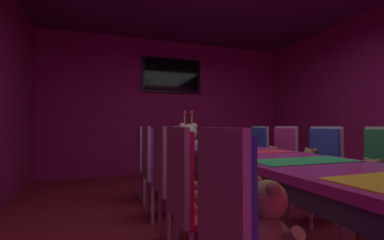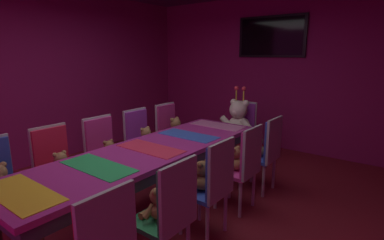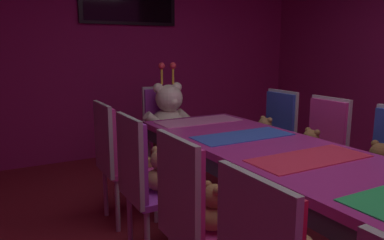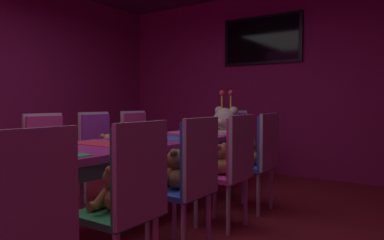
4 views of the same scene
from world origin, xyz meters
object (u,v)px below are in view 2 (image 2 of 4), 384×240
(king_teddy_bear, at_px, (238,120))
(wall_tv, at_px, (271,37))
(teddy_left_4, at_px, (176,129))
(throne_chair, at_px, (242,125))
(teddy_left_3, at_px, (146,139))
(teddy_right_2, at_px, (202,177))
(banquet_table, at_px, (151,156))
(chair_left_4, at_px, (169,128))
(chair_right_2, at_px, (214,180))
(teddy_left_1, at_px, (61,166))
(chair_right_3, at_px, (245,161))
(chair_right_1, at_px, (171,208))
(chair_left_1, at_px, (54,161))
(teddy_right_1, at_px, (158,205))
(teddy_right_3, at_px, (234,160))
(teddy_right_4, at_px, (257,147))
(teddy_right_0, at_px, (88,238))
(chair_left_3, at_px, (139,136))
(chair_right_4, at_px, (268,148))
(chair_left_2, at_px, (102,148))
(teddy_left_2, at_px, (110,152))

(king_teddy_bear, height_order, wall_tv, wall_tv)
(teddy_left_4, xyz_separation_m, throne_chair, (0.69, 0.89, -0.00))
(teddy_left_3, bearing_deg, teddy_right_2, -23.80)
(banquet_table, bearing_deg, teddy_left_3, 138.74)
(chair_left_4, xyz_separation_m, chair_right_2, (1.66, -1.23, 0.00))
(teddy_left_1, bearing_deg, chair_right_3, 39.91)
(chair_right_1, distance_m, king_teddy_bear, 2.73)
(teddy_left_1, bearing_deg, teddy_right_2, 24.92)
(chair_left_1, relative_size, chair_left_4, 1.00)
(throne_chair, bearing_deg, teddy_left_3, -24.87)
(teddy_right_1, relative_size, wall_tv, 0.23)
(chair_right_1, relative_size, teddy_right_3, 3.39)
(teddy_right_1, distance_m, teddy_right_4, 1.87)
(teddy_left_3, bearing_deg, teddy_right_1, -41.53)
(teddy_left_1, xyz_separation_m, chair_right_3, (1.53, 1.28, 0.02))
(teddy_right_2, distance_m, teddy_right_4, 1.23)
(teddy_right_0, xyz_separation_m, king_teddy_bear, (-0.68, 3.20, 0.12))
(wall_tv, bearing_deg, chair_right_3, -71.55)
(chair_left_4, bearing_deg, chair_left_3, -90.79)
(teddy_left_1, height_order, teddy_left_4, teddy_left_4)
(teddy_left_3, bearing_deg, chair_left_3, -180.00)
(chair_right_3, height_order, wall_tv, wall_tv)
(teddy_right_4, height_order, wall_tv, wall_tv)
(teddy_right_1, relative_size, teddy_right_2, 0.90)
(chair_left_4, distance_m, chair_right_4, 1.66)
(teddy_right_1, bearing_deg, banquet_table, -41.80)
(banquet_table, xyz_separation_m, teddy_right_4, (0.68, 1.23, -0.08))
(banquet_table, height_order, chair_left_4, chair_left_4)
(teddy_left_4, distance_m, chair_right_4, 1.51)
(teddy_left_4, bearing_deg, chair_left_1, -94.88)
(chair_right_2, bearing_deg, teddy_left_4, -39.07)
(teddy_right_1, bearing_deg, chair_right_4, -93.55)
(teddy_left_3, distance_m, chair_right_3, 1.52)
(chair_left_2, xyz_separation_m, teddy_right_3, (1.51, 0.66, -0.02))
(teddy_right_1, bearing_deg, teddy_left_1, 0.33)
(chair_right_1, xyz_separation_m, wall_tv, (-0.85, 3.74, 1.45))
(throne_chair, bearing_deg, chair_right_1, 17.16)
(chair_left_2, height_order, teddy_left_2, chair_left_2)
(chair_right_3, bearing_deg, chair_left_2, 21.84)
(chair_left_1, xyz_separation_m, teddy_right_1, (1.56, 0.01, -0.02))
(teddy_right_3, bearing_deg, chair_left_4, -21.47)
(teddy_right_2, height_order, king_teddy_bear, king_teddy_bear)
(teddy_right_0, xyz_separation_m, teddy_right_1, (0.03, 0.61, -0.02))
(teddy_left_2, distance_m, wall_tv, 3.53)
(chair_right_2, bearing_deg, chair_left_2, 0.98)
(chair_left_1, bearing_deg, teddy_right_2, 22.84)
(teddy_right_1, bearing_deg, chair_right_1, -180.00)
(teddy_left_3, relative_size, throne_chair, 0.32)
(chair_left_2, relative_size, teddy_right_3, 3.39)
(chair_left_3, bearing_deg, chair_left_2, -88.77)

